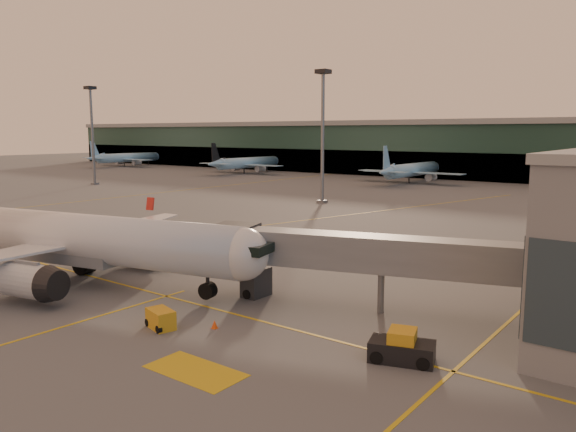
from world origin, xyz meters
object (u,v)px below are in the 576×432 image
Objects in this scene: gpu_cart at (160,319)px; pushback_tug at (402,349)px; main_airplane at (69,239)px; catering_truck at (154,240)px.

pushback_tug reaches higher than gpu_cart.
catering_truck is (-1.13, 10.70, -1.89)m from main_airplane.
gpu_cart is (17.50, -13.90, -1.53)m from catering_truck.
pushback_tug is (33.69, -8.90, -1.39)m from catering_truck.
catering_truck is at bearing 157.08° from gpu_cart.
gpu_cart is (16.37, -3.20, -3.42)m from main_airplane.
main_airplane is 7.62× the size of catering_truck.
catering_truck reaches higher than pushback_tug.
pushback_tug is at bearing 4.43° from catering_truck.
gpu_cart is at bearing -19.24° from catering_truck.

